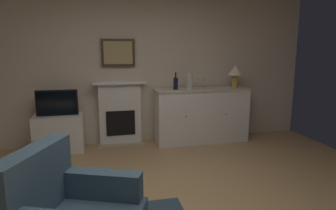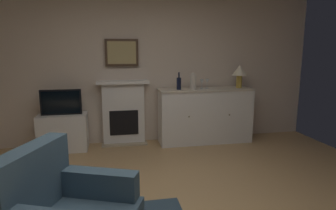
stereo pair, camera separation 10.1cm
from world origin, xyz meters
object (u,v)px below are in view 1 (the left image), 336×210
fireplace_unit (120,113)px  tv_set (57,103)px  wine_bottle (176,83)px  sideboard_cabinet (202,115)px  wine_glass_left (198,82)px  vase_decorative (190,81)px  wine_glass_center (203,81)px  table_lamp (235,72)px  tv_cabinet (60,133)px  framed_picture (118,53)px

fireplace_unit → tv_set: 1.02m
fireplace_unit → wine_bottle: size_ratio=3.79×
sideboard_cabinet → tv_set: bearing=-179.8°
wine_glass_left → vase_decorative: (-0.16, -0.02, 0.02)m
wine_bottle → wine_glass_left: 0.40m
wine_glass_left → tv_set: size_ratio=0.27×
wine_glass_left → wine_glass_center: (0.11, 0.06, 0.00)m
fireplace_unit → wine_glass_center: 1.53m
table_lamp → vase_decorative: table_lamp is taller
wine_bottle → vase_decorative: bearing=-4.1°
vase_decorative → tv_cabinet: vase_decorative is taller
table_lamp → tv_cabinet: (-2.99, 0.02, -0.93)m
sideboard_cabinet → vase_decorative: bearing=-168.3°
tv_cabinet → tv_set: bearing=-90.0°
table_lamp → wine_glass_center: bearing=177.7°
fireplace_unit → sideboard_cabinet: fireplace_unit is taller
sideboard_cabinet → table_lamp: bearing=0.0°
sideboard_cabinet → table_lamp: table_lamp is taller
vase_decorative → tv_cabinet: 2.28m
fireplace_unit → table_lamp: table_lamp is taller
sideboard_cabinet → wine_glass_left: (-0.08, -0.03, 0.59)m
vase_decorative → framed_picture: bearing=166.8°
fireplace_unit → table_lamp: (2.02, -0.18, 0.68)m
sideboard_cabinet → wine_bottle: size_ratio=5.65×
tv_cabinet → sideboard_cabinet: bearing=-0.4°
fireplace_unit → wine_glass_left: wine_glass_left is taller
table_lamp → tv_set: bearing=-179.8°
wine_glass_center → tv_set: size_ratio=0.27×
framed_picture → table_lamp: 2.06m
table_lamp → wine_glass_center: (-0.58, 0.02, -0.16)m
vase_decorative → tv_set: vase_decorative is taller
table_lamp → wine_bottle: bearing=-178.3°
sideboard_cabinet → wine_glass_left: size_ratio=9.93×
framed_picture → vase_decorative: size_ratio=1.96×
fireplace_unit → table_lamp: size_ratio=2.75×
wine_bottle → wine_glass_left: (0.40, 0.00, 0.01)m
wine_bottle → table_lamp: bearing=1.7°
framed_picture → wine_glass_center: bearing=-7.9°
fireplace_unit → vase_decorative: vase_decorative is taller
fireplace_unit → framed_picture: bearing=90.0°
wine_glass_left → tv_set: bearing=179.4°
wine_bottle → tv_set: 1.92m
sideboard_cabinet → tv_set: tv_set is taller
wine_glass_left → wine_bottle: bearing=-179.9°
wine_bottle → wine_glass_left: size_ratio=1.76×
tv_set → table_lamp: bearing=0.2°
fireplace_unit → table_lamp: 2.14m
vase_decorative → tv_set: bearing=178.9°
framed_picture → tv_cabinet: 1.61m
table_lamp → vase_decorative: (-0.85, -0.05, -0.14)m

